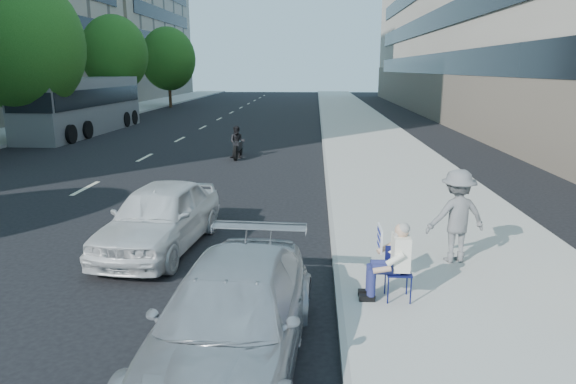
# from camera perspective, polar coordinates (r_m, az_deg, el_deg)

# --- Properties ---
(ground) EXTENTS (160.00, 160.00, 0.00)m
(ground) POSITION_cam_1_polar(r_m,az_deg,el_deg) (8.96, -3.88, -11.79)
(ground) COLOR black
(ground) RESTS_ON ground
(near_sidewalk) EXTENTS (5.00, 120.00, 0.15)m
(near_sidewalk) POSITION_cam_1_polar(r_m,az_deg,el_deg) (28.45, 9.06, 5.79)
(near_sidewalk) COLOR #B0AFA5
(near_sidewalk) RESTS_ON ground
(far_sidewalk) EXTENTS (4.50, 120.00, 0.15)m
(far_sidewalk) POSITION_cam_1_polar(r_m,az_deg,el_deg) (33.41, -29.27, 5.37)
(far_sidewalk) COLOR #B0AFA5
(far_sidewalk) RESTS_ON ground
(tree_far_c) EXTENTS (6.00, 6.00, 8.47)m
(tree_far_c) POSITION_cam_1_polar(r_m,az_deg,el_deg) (29.94, -27.35, 14.37)
(tree_far_c) COLOR #382616
(tree_far_c) RESTS_ON ground
(tree_far_d) EXTENTS (4.80, 4.80, 7.65)m
(tree_far_d) POSITION_cam_1_polar(r_m,az_deg,el_deg) (40.80, -18.72, 14.34)
(tree_far_d) COLOR #382616
(tree_far_d) RESTS_ON ground
(tree_far_e) EXTENTS (5.40, 5.40, 7.89)m
(tree_far_e) POSITION_cam_1_polar(r_m,az_deg,el_deg) (54.09, -13.17, 14.21)
(tree_far_e) COLOR #382616
(tree_far_e) RESTS_ON ground
(seated_protester) EXTENTS (0.83, 1.11, 1.31)m
(seated_protester) POSITION_cam_1_polar(r_m,az_deg,el_deg) (8.52, 11.48, -7.04)
(seated_protester) COLOR #11154D
(seated_protester) RESTS_ON near_sidewalk
(jogger) EXTENTS (1.30, 0.92, 1.82)m
(jogger) POSITION_cam_1_polar(r_m,az_deg,el_deg) (10.42, 18.22, -2.56)
(jogger) COLOR slate
(jogger) RESTS_ON near_sidewalk
(parked_sedan) EXTENTS (2.18, 4.76, 1.35)m
(parked_sedan) POSITION_cam_1_polar(r_m,az_deg,el_deg) (6.89, -6.30, -13.78)
(parked_sedan) COLOR #B0B3B8
(parked_sedan) RESTS_ON ground
(white_sedan_near) EXTENTS (2.13, 4.38, 1.44)m
(white_sedan_near) POSITION_cam_1_polar(r_m,az_deg,el_deg) (11.44, -14.06, -2.65)
(white_sedan_near) COLOR silver
(white_sedan_near) RESTS_ON ground
(motorcycle) EXTENTS (0.69, 2.04, 1.42)m
(motorcycle) POSITION_cam_1_polar(r_m,az_deg,el_deg) (22.65, -5.63, 5.37)
(motorcycle) COLOR black
(motorcycle) RESTS_ON ground
(bus) EXTENTS (2.77, 12.09, 3.30)m
(bus) POSITION_cam_1_polar(r_m,az_deg,el_deg) (33.76, -21.79, 8.86)
(bus) COLOR slate
(bus) RESTS_ON ground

